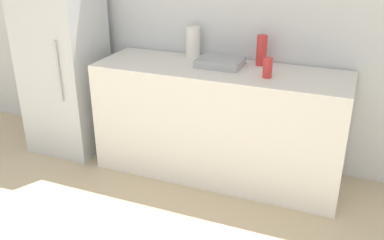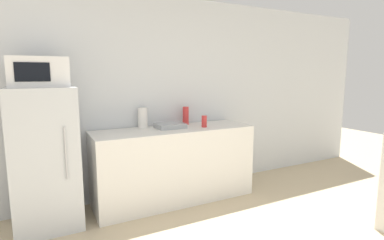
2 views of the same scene
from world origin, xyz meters
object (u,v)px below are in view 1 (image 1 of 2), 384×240
at_px(bottle_tall, 262,50).
at_px(bottle_short, 268,68).
at_px(paper_towel_roll, 193,42).
at_px(refrigerator, 65,72).

height_order(bottle_tall, bottle_short, bottle_tall).
height_order(bottle_short, paper_towel_roll, paper_towel_roll).
distance_m(bottle_short, paper_towel_roll, 0.78).
bearing_deg(bottle_short, bottle_tall, 111.70).
xyz_separation_m(bottle_short, paper_towel_roll, (-0.71, 0.32, 0.05)).
distance_m(refrigerator, bottle_tall, 1.78).
bearing_deg(bottle_short, refrigerator, 178.64).
relative_size(bottle_short, paper_towel_roll, 0.58).
bearing_deg(paper_towel_roll, bottle_short, -24.38).
relative_size(bottle_tall, bottle_short, 1.62).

